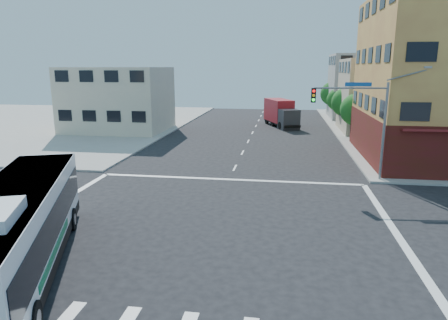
# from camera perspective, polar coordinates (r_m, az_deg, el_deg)

# --- Properties ---
(ground) EXTENTS (120.00, 120.00, 0.00)m
(ground) POSITION_cam_1_polar(r_m,az_deg,el_deg) (20.33, -3.00, -10.08)
(ground) COLOR black
(ground) RESTS_ON ground
(sidewalk_nw) EXTENTS (50.00, 50.00, 0.15)m
(sidewalk_nw) POSITION_cam_1_polar(r_m,az_deg,el_deg) (66.41, -27.40, 4.81)
(sidewalk_nw) COLOR #99958E
(sidewalk_nw) RESTS_ON ground
(building_east_near) EXTENTS (12.06, 10.06, 9.00)m
(building_east_near) POSITION_cam_1_polar(r_m,az_deg,el_deg) (54.02, 22.91, 8.40)
(building_east_near) COLOR tan
(building_east_near) RESTS_ON ground
(building_east_far) EXTENTS (12.06, 10.06, 10.00)m
(building_east_far) POSITION_cam_1_polar(r_m,az_deg,el_deg) (67.64, 20.08, 9.81)
(building_east_far) COLOR #A0A09B
(building_east_far) RESTS_ON ground
(building_west) EXTENTS (12.06, 10.06, 8.00)m
(building_west) POSITION_cam_1_polar(r_m,az_deg,el_deg) (52.73, -14.90, 8.35)
(building_west) COLOR beige
(building_west) RESTS_ON ground
(signal_mast_ne) EXTENTS (7.91, 1.13, 8.07)m
(signal_mast_ne) POSITION_cam_1_polar(r_m,az_deg,el_deg) (29.55, 18.90, 6.55)
(signal_mast_ne) COLOR slate
(signal_mast_ne) RESTS_ON ground
(street_tree_a) EXTENTS (3.60, 3.60, 5.53)m
(street_tree_a) POSITION_cam_1_polar(r_m,az_deg,el_deg) (47.13, 18.55, 7.08)
(street_tree_a) COLOR #362613
(street_tree_a) RESTS_ON ground
(street_tree_b) EXTENTS (3.80, 3.80, 5.79)m
(street_tree_b) POSITION_cam_1_polar(r_m,az_deg,el_deg) (54.98, 17.17, 8.12)
(street_tree_b) COLOR #362613
(street_tree_b) RESTS_ON ground
(street_tree_c) EXTENTS (3.40, 3.40, 5.29)m
(street_tree_c) POSITION_cam_1_polar(r_m,az_deg,el_deg) (62.91, 16.11, 8.48)
(street_tree_c) COLOR #362613
(street_tree_c) RESTS_ON ground
(street_tree_d) EXTENTS (4.00, 4.00, 6.03)m
(street_tree_d) POSITION_cam_1_polar(r_m,az_deg,el_deg) (70.80, 15.31, 9.34)
(street_tree_d) COLOR #362613
(street_tree_d) RESTS_ON ground
(transit_bus) EXTENTS (7.38, 13.18, 3.87)m
(transit_bus) POSITION_cam_1_polar(r_m,az_deg,el_deg) (17.56, -27.36, -8.79)
(transit_bus) COLOR black
(transit_bus) RESTS_ON ground
(box_truck) EXTENTS (5.14, 8.41, 3.65)m
(box_truck) POSITION_cam_1_polar(r_m,az_deg,el_deg) (55.74, 8.15, 6.58)
(box_truck) COLOR #2A2A2F
(box_truck) RESTS_ON ground
(parked_car) EXTENTS (1.75, 4.02, 1.35)m
(parked_car) POSITION_cam_1_polar(r_m,az_deg,el_deg) (42.18, 19.70, 2.35)
(parked_car) COLOR tan
(parked_car) RESTS_ON ground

